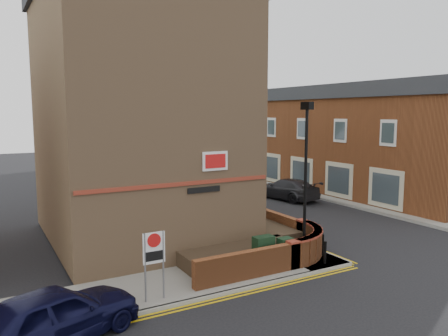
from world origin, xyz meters
TOP-DOWN VIEW (x-y plane):
  - ground at (0.00, 0.00)m, footprint 120.00×120.00m
  - pavement_corner at (-3.50, 1.50)m, footprint 13.00×3.00m
  - pavement_main at (2.00, 16.00)m, footprint 2.00×32.00m
  - pavement_far at (13.00, 13.00)m, footprint 4.00×40.00m
  - kerb_side at (-3.50, 0.00)m, footprint 13.00×0.15m
  - kerb_main_near at (3.00, 16.00)m, footprint 0.15×32.00m
  - kerb_main_far at (11.00, 13.00)m, footprint 0.15×40.00m
  - yellow_lines_side at (-3.50, -0.25)m, footprint 13.00×0.28m
  - yellow_lines_main at (3.25, 16.00)m, footprint 0.28×32.00m
  - corner_building at (-2.84, 8.00)m, footprint 8.95×10.40m
  - garden_wall at (0.00, 2.50)m, footprint 6.80×6.00m
  - lamppost at (1.60, 1.20)m, footprint 0.25×0.50m
  - utility_cabinet_large at (-0.30, 1.30)m, footprint 0.80×0.45m
  - utility_cabinet_small at (0.50, 1.00)m, footprint 0.55×0.40m
  - bollard_near at (2.00, 0.40)m, footprint 0.11×0.11m
  - bollard_far at (2.60, 1.20)m, footprint 0.11×0.11m
  - zone_sign at (-5.00, 0.50)m, footprint 0.72×0.07m
  - far_terrace at (14.50, 17.00)m, footprint 5.40×30.40m
  - far_terrace_cream at (14.50, 38.00)m, footprint 5.40×12.40m
  - tree_near at (2.00, 14.05)m, footprint 3.64×3.65m
  - tree_mid at (2.00, 22.05)m, footprint 4.03×4.03m
  - tree_far at (2.00, 30.05)m, footprint 3.81×3.81m
  - traffic_light_assembly at (2.40, 25.00)m, footprint 0.20×0.16m
  - navy_hatchback at (-8.11, -0.50)m, footprint 4.90×3.31m
  - silver_car_near at (5.00, 13.68)m, footprint 2.83×4.53m
  - red_car_main at (3.60, 20.71)m, footprint 3.12×5.43m
  - grey_car_far at (9.00, 11.97)m, footprint 2.84×5.29m
  - silver_car_far at (9.00, 19.52)m, footprint 2.62×4.19m

SIDE VIEW (x-z plane):
  - ground at x=0.00m, z-range 0.00..0.00m
  - garden_wall at x=0.00m, z-range -0.60..0.60m
  - yellow_lines_side at x=-3.50m, z-range 0.00..0.01m
  - yellow_lines_main at x=3.25m, z-range 0.00..0.01m
  - pavement_corner at x=-3.50m, z-range 0.00..0.12m
  - pavement_main at x=2.00m, z-range 0.00..0.12m
  - pavement_far at x=13.00m, z-range 0.00..0.12m
  - kerb_side at x=-3.50m, z-range 0.00..0.12m
  - kerb_main_near at x=3.00m, z-range 0.00..0.12m
  - kerb_main_far at x=11.00m, z-range 0.00..0.12m
  - bollard_near at x=2.00m, z-range 0.12..1.02m
  - bollard_far at x=2.60m, z-range 0.12..1.02m
  - silver_car_far at x=9.00m, z-range 0.00..1.33m
  - utility_cabinet_small at x=0.50m, z-range 0.12..1.22m
  - silver_car_near at x=5.00m, z-range 0.00..1.41m
  - red_car_main at x=3.60m, z-range 0.00..1.42m
  - utility_cabinet_large at x=-0.30m, z-range 0.12..1.32m
  - grey_car_far at x=9.00m, z-range 0.00..1.46m
  - navy_hatchback at x=-8.11m, z-range 0.00..1.55m
  - zone_sign at x=-5.00m, z-range 0.54..2.74m
  - traffic_light_assembly at x=2.40m, z-range 0.68..4.88m
  - lamppost at x=1.60m, z-range 0.19..6.49m
  - far_terrace at x=14.50m, z-range 0.04..8.04m
  - far_terrace_cream at x=14.50m, z-range 0.05..8.05m
  - tree_near at x=2.00m, z-range 1.35..8.05m
  - tree_far at x=2.00m, z-range 1.41..8.42m
  - tree_mid at x=2.00m, z-range 1.49..8.91m
  - corner_building at x=-2.84m, z-range -0.57..13.03m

